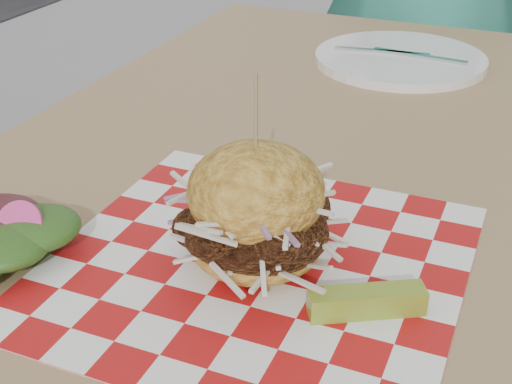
{
  "coord_description": "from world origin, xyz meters",
  "views": [
    {
      "loc": [
        0.41,
        -1.0,
        1.12
      ],
      "look_at": [
        0.2,
        -0.51,
        0.82
      ],
      "focal_mm": 50.0,
      "sensor_mm": 36.0,
      "label": 1
    }
  ],
  "objects": [
    {
      "name": "pickle_spear",
      "position": [
        0.31,
        -0.54,
        0.76
      ],
      "size": [
        0.09,
        0.07,
        0.02
      ],
      "primitive_type": "cube",
      "rotation": [
        0.0,
        0.0,
        0.52
      ],
      "color": "#9AAC32",
      "rests_on": "paper_liner"
    },
    {
      "name": "sandwich",
      "position": [
        0.2,
        -0.51,
        0.8
      ],
      "size": [
        0.16,
        0.16,
        0.18
      ],
      "color": "gold",
      "rests_on": "paper_liner"
    },
    {
      "name": "patio_chair",
      "position": [
        0.2,
        0.74,
        0.55
      ],
      "size": [
        0.43,
        0.44,
        0.95
      ],
      "rotation": [
        0.0,
        0.0,
        -0.02
      ],
      "color": "#A28C5A",
      "rests_on": "ground"
    },
    {
      "name": "place_setting",
      "position": [
        0.19,
        0.09,
        0.76
      ],
      "size": [
        0.27,
        0.27,
        0.02
      ],
      "color": "white",
      "rests_on": "patio_table"
    },
    {
      "name": "paper_liner",
      "position": [
        0.2,
        -0.51,
        0.75
      ],
      "size": [
        0.36,
        0.36,
        0.0
      ],
      "primitive_type": "cube",
      "color": "red",
      "rests_on": "patio_table"
    },
    {
      "name": "patio_table",
      "position": [
        0.19,
        -0.26,
        0.67
      ],
      "size": [
        0.8,
        1.2,
        0.75
      ],
      "color": "#A28C5A",
      "rests_on": "ground"
    }
  ]
}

